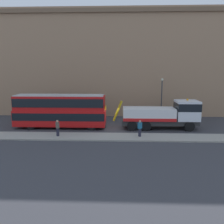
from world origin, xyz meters
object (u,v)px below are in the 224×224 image
recovery_tow_truck (164,114)px  double_decker_bus (60,110)px  street_lamp (162,95)px  pedestrian_onlooker (58,128)px  pedestrian_bystander (140,129)px

recovery_tow_truck → double_decker_bus: bearing=-179.7°
double_decker_bus → street_lamp: 14.53m
recovery_tow_truck → street_lamp: bearing=83.3°
recovery_tow_truck → pedestrian_onlooker: size_ratio=5.93×
pedestrian_bystander → street_lamp: (3.86, 9.96, 2.49)m
double_decker_bus → street_lamp: bearing=24.7°
pedestrian_bystander → double_decker_bus: bearing=31.4°
double_decker_bus → pedestrian_onlooker: 4.42m
double_decker_bus → pedestrian_bystander: bearing=-22.8°
recovery_tow_truck → pedestrian_onlooker: bearing=-160.1°
double_decker_bus → pedestrian_onlooker: double_decker_bus is taller
double_decker_bus → pedestrian_onlooker: bearing=-79.4°
recovery_tow_truck → double_decker_bus: size_ratio=0.92×
pedestrian_bystander → street_lamp: size_ratio=0.29×
pedestrian_onlooker → pedestrian_bystander: 8.57m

